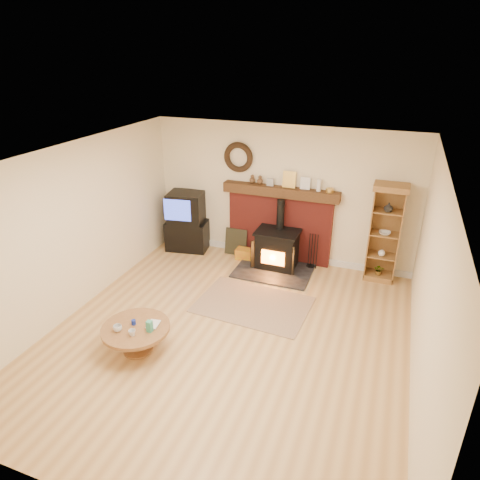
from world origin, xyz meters
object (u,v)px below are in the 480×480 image
at_px(tv_unit, 187,222).
at_px(curio_cabinet, 385,233).
at_px(wood_stove, 277,250).
at_px(coffee_table, 136,332).

relative_size(tv_unit, curio_cabinet, 0.68).
distance_m(tv_unit, curio_cabinet, 3.82).
relative_size(wood_stove, curio_cabinet, 0.79).
bearing_deg(wood_stove, coffee_table, -110.12).
distance_m(curio_cabinet, coffee_table, 4.47).
xyz_separation_m(tv_unit, coffee_table, (0.85, -3.21, -0.25)).
height_order(wood_stove, curio_cabinet, curio_cabinet).
relative_size(wood_stove, coffee_table, 1.51).
bearing_deg(tv_unit, wood_stove, -5.66).
xyz_separation_m(wood_stove, curio_cabinet, (1.85, 0.28, 0.53)).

